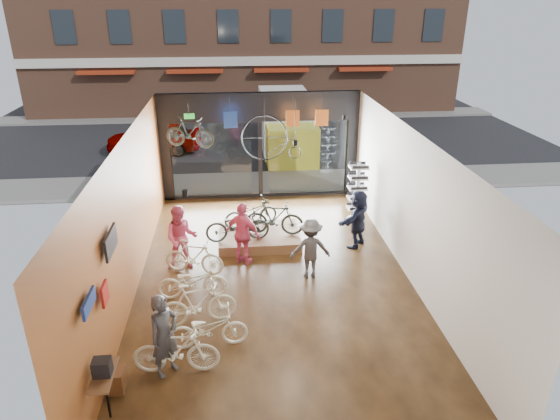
{
  "coord_description": "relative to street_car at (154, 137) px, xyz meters",
  "views": [
    {
      "loc": [
        -0.92,
        -11.15,
        6.83
      ],
      "look_at": [
        0.27,
        1.4,
        1.39
      ],
      "focal_mm": 32.0,
      "sensor_mm": 36.0,
      "label": 1
    }
  ],
  "objects": [
    {
      "name": "display_bike_left",
      "position": [
        3.72,
        -10.18,
        0.05
      ],
      "size": [
        1.88,
        0.8,
        0.96
      ],
      "primitive_type": "imported",
      "rotation": [
        0.0,
        0.0,
        1.66
      ],
      "color": "black",
      "rests_on": "display_platform"
    },
    {
      "name": "sidewalk_far",
      "position": [
        4.63,
        7.0,
        -0.67
      ],
      "size": [
        30.0,
        2.0,
        0.12
      ],
      "primitive_type": "cube",
      "color": "slate",
      "rests_on": "ground"
    },
    {
      "name": "storefront",
      "position": [
        4.63,
        -6.0,
        1.17
      ],
      "size": [
        7.0,
        0.26,
        3.8
      ],
      "primitive_type": null,
      "color": "black",
      "rests_on": "ground"
    },
    {
      "name": "floor_bike_4",
      "position": [
        2.58,
        -12.58,
        -0.29
      ],
      "size": [
        1.71,
        0.63,
        0.89
      ],
      "primitive_type": "imported",
      "rotation": [
        0.0,
        0.0,
        1.6
      ],
      "color": "silver",
      "rests_on": "ground_plane"
    },
    {
      "name": "floor_bike_2",
      "position": [
        3.03,
        -14.49,
        -0.3
      ],
      "size": [
        1.69,
        0.68,
        0.87
      ],
      "primitive_type": "imported",
      "rotation": [
        0.0,
        0.0,
        1.64
      ],
      "color": "silver",
      "rests_on": "ground_plane"
    },
    {
      "name": "hung_bike",
      "position": [
        2.36,
        -7.8,
        2.19
      ],
      "size": [
        1.64,
        0.93,
        0.95
      ],
      "primitive_type": "imported",
      "rotation": [
        0.0,
        0.0,
        1.24
      ],
      "color": "black",
      "rests_on": "ceiling"
    },
    {
      "name": "floor_bike_3",
      "position": [
        2.76,
        -13.69,
        -0.2
      ],
      "size": [
        1.82,
        0.79,
        1.06
      ],
      "primitive_type": "imported",
      "rotation": [
        0.0,
        0.0,
        1.74
      ],
      "color": "silver",
      "rests_on": "ground_plane"
    },
    {
      "name": "customer_3",
      "position": [
        5.57,
        -11.86,
        0.09
      ],
      "size": [
        1.06,
        0.61,
        1.64
      ],
      "primitive_type": "imported",
      "rotation": [
        0.0,
        0.0,
        3.15
      ],
      "color": "#3F3F44",
      "rests_on": "ground_plane"
    },
    {
      "name": "street_car",
      "position": [
        0.0,
        0.0,
        0.0
      ],
      "size": [
        4.3,
        1.73,
        1.47
      ],
      "primitive_type": "imported",
      "rotation": [
        0.0,
        0.0,
        -1.57
      ],
      "color": "gray",
      "rests_on": "street_road"
    },
    {
      "name": "sidewalk_near",
      "position": [
        4.63,
        -4.8,
        -0.67
      ],
      "size": [
        30.0,
        2.4,
        0.12
      ],
      "primitive_type": "cube",
      "color": "slate",
      "rests_on": "ground"
    },
    {
      "name": "sunglasses_rack",
      "position": [
        7.58,
        -8.59,
        0.27
      ],
      "size": [
        0.72,
        0.66,
        2.01
      ],
      "primitive_type": null,
      "rotation": [
        0.0,
        0.0,
        0.34
      ],
      "color": "white",
      "rests_on": "ground_plane"
    },
    {
      "name": "wall_merch",
      "position": [
        1.25,
        -15.5,
        0.57
      ],
      "size": [
        0.4,
        2.4,
        2.6
      ],
      "primitive_type": null,
      "color": "navy",
      "rests_on": "wall_left"
    },
    {
      "name": "wall_right",
      "position": [
        8.15,
        -12.0,
        1.17
      ],
      "size": [
        0.04,
        12.0,
        3.8
      ],
      "primitive_type": "cube",
      "color": "beige",
      "rests_on": "ground"
    },
    {
      "name": "ground_plane",
      "position": [
        4.63,
        -12.0,
        -0.75
      ],
      "size": [
        7.0,
        12.0,
        0.04
      ],
      "primitive_type": "cube",
      "color": "black",
      "rests_on": "ground"
    },
    {
      "name": "box_truck",
      "position": [
        6.16,
        -1.0,
        0.59
      ],
      "size": [
        2.24,
        6.71,
        2.65
      ],
      "primitive_type": null,
      "color": "silver",
      "rests_on": "street_road"
    },
    {
      "name": "exit_sign",
      "position": [
        2.23,
        -6.12,
        2.32
      ],
      "size": [
        0.35,
        0.06,
        0.18
      ],
      "primitive_type": "cube",
      "color": "#198C26",
      "rests_on": "storefront"
    },
    {
      "name": "street_road",
      "position": [
        4.63,
        3.0,
        -0.74
      ],
      "size": [
        30.0,
        18.0,
        0.02
      ],
      "primitive_type": "cube",
      "color": "black",
      "rests_on": "ground"
    },
    {
      "name": "customer_5",
      "position": [
        7.21,
        -10.24,
        0.14
      ],
      "size": [
        1.41,
        1.58,
        1.74
      ],
      "primitive_type": "imported",
      "rotation": [
        0.0,
        0.0,
        4.04
      ],
      "color": "#161C33",
      "rests_on": "ground_plane"
    },
    {
      "name": "customer_1",
      "position": [
        2.22,
        -11.09,
        0.17
      ],
      "size": [
        0.89,
        0.7,
        1.8
      ],
      "primitive_type": "imported",
      "rotation": [
        0.0,
        0.0,
        0.02
      ],
      "color": "#CC4C72",
      "rests_on": "ground_plane"
    },
    {
      "name": "display_platform",
      "position": [
        4.36,
        -9.73,
        -0.58
      ],
      "size": [
        2.4,
        1.8,
        0.3
      ],
      "primitive_type": "cube",
      "color": "brown",
      "rests_on": "ground_plane"
    },
    {
      "name": "jersey_right",
      "position": [
        6.68,
        -6.8,
        2.32
      ],
      "size": [
        0.45,
        0.03,
        0.55
      ],
      "primitive_type": "cube",
      "color": "#CC5919",
      "rests_on": "ceiling"
    },
    {
      "name": "wall_left",
      "position": [
        1.11,
        -12.0,
        1.17
      ],
      "size": [
        0.04,
        12.0,
        3.8
      ],
      "primitive_type": "cube",
      "color": "#B06B33",
      "rests_on": "ground"
    },
    {
      "name": "customer_0",
      "position": [
        2.25,
        -15.21,
        0.14
      ],
      "size": [
        0.74,
        0.75,
        1.74
      ],
      "primitive_type": "imported",
      "rotation": [
        0.0,
        0.0,
        0.81
      ],
      "color": "#3F3F44",
      "rests_on": "ground_plane"
    },
    {
      "name": "customer_2",
      "position": [
        3.87,
        -10.99,
        0.16
      ],
      "size": [
        1.11,
        0.95,
        1.79
      ],
      "primitive_type": "imported",
      "rotation": [
        0.0,
        0.0,
        2.55
      ],
      "color": "#CC4C72",
      "rests_on": "ground_plane"
    },
    {
      "name": "penny_farthing",
      "position": [
        5.03,
        -7.31,
        1.77
      ],
      "size": [
        1.91,
        0.06,
        1.53
      ],
      "primitive_type": null,
      "color": "black",
      "rests_on": "ceiling"
    },
    {
      "name": "floor_bike_1",
      "position": [
        2.44,
        -15.22,
        -0.22
      ],
      "size": [
        1.71,
        0.56,
        1.02
      ],
      "primitive_type": "imported",
      "rotation": [
        0.0,
        0.0,
        1.52
      ],
      "color": "silver",
      "rests_on": "ground_plane"
    },
    {
      "name": "floor_bike_5",
      "position": [
        2.55,
        -11.42,
        -0.25
      ],
      "size": [
        1.68,
        0.89,
        0.97
      ],
      "primitive_type": "imported",
      "rotation": [
        0.0,
        0.0,
        1.29
      ],
      "color": "silver",
      "rests_on": "ground_plane"
    },
    {
      "name": "display_bike_right",
      "position": [
        4.14,
        -9.24,
        0.01
      ],
      "size": [
        1.78,
        1.07,
        0.88
      ],
      "primitive_type": "imported",
      "rotation": [
        0.0,
        0.0,
        1.88
      ],
      "color": "black",
      "rests_on": "display_platform"
    },
    {
      "name": "wall_back",
      "position": [
        4.63,
        -18.02,
        1.17
      ],
      "size": [
        7.0,
        0.04,
        3.8
      ],
      "primitive_type": "cube",
      "color": "beige",
      "rests_on": "ground"
    },
    {
      "name": "jersey_mid",
      "position": [
        5.7,
        -6.8,
        2.32
      ],
      "size": [
        0.45,
        0.03,
        0.55
      ],
      "primitive_type": "cube",
      "color": "#CC5919",
      "rests_on": "ceiling"
    },
    {
      "name": "ceiling",
      "position": [
        4.63,
        -12.0,
        3.09
      ],
      "size": [
        7.0,
        12.0,
        0.04
      ],
      "primitive_type": "cube",
      "color": "black",
      "rests_on": "ground"
    },
    {
      "name": "jersey_left",
      "position": [
        3.63,
        -6.8,
        2.32
      ],
      "size": [
        0.45,
        0.03,
        0.55
      ],
      "primitive_type": "cube",
      "color": "#1E3F99",
      "rests_on": "ceiling"
    },
    {
      "name": "display_bike_mid",
      "position": [
        4.81,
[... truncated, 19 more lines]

